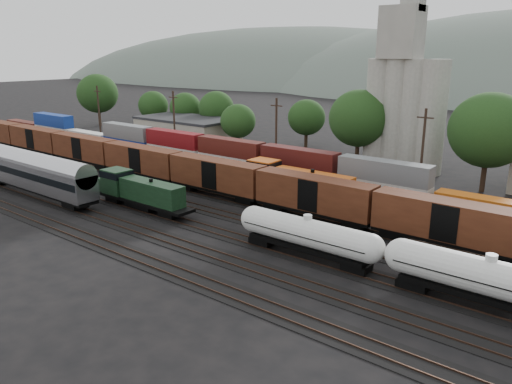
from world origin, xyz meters
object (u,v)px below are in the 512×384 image
Objects in this scene: tank_car_a at (307,234)px; passenger_coach at (32,170)px; orange_locomotive at (292,181)px; green_locomotive at (137,190)px; grain_silo at (404,102)px.

tank_car_a is 0.60× the size of passenger_coach.
green_locomotive is at bearing -131.16° from orange_locomotive.
orange_locomotive is 0.64× the size of grain_silo.
passenger_coach is at bearing -173.04° from tank_car_a.
green_locomotive is at bearing 180.00° from tank_car_a.
passenger_coach is 57.08m from grain_silo.
green_locomotive is at bearing -112.60° from grain_silo.
grain_silo is (32.91, 46.00, 7.67)m from passenger_coach.
green_locomotive is 1.03× the size of tank_car_a.
passenger_coach is (-40.98, -5.00, 1.14)m from tank_car_a.
orange_locomotive is (28.96, 20.00, -0.96)m from passenger_coach.
grain_silo reaches higher than orange_locomotive.
grain_silo is (3.95, 26.00, 8.63)m from orange_locomotive.
tank_car_a is at bearing -51.29° from orange_locomotive.
grain_silo is at bearing 54.42° from passenger_coach.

